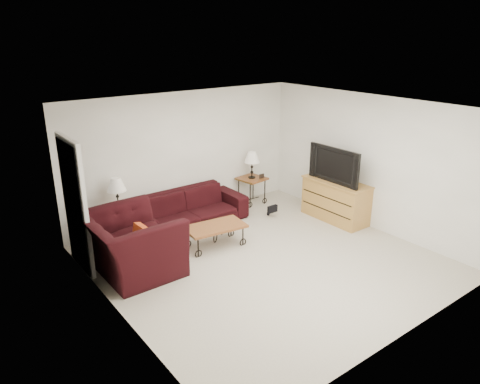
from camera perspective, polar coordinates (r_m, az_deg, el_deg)
name	(u,v)px	position (r m, az deg, el deg)	size (l,w,h in m)	color
ground	(266,261)	(7.49, 3.27, -8.67)	(5.00, 5.00, 0.00)	beige
wall_back	(185,155)	(8.95, -7.00, 4.61)	(5.00, 0.02, 2.50)	white
wall_front	(410,247)	(5.49, 20.75, -6.55)	(5.00, 0.02, 2.50)	white
wall_left	(113,229)	(5.79, -15.79, -4.58)	(0.02, 5.00, 2.50)	white
wall_right	(369,162)	(8.75, 16.05, 3.64)	(0.02, 5.00, 2.50)	white
ceiling	(269,108)	(6.68, 3.69, 10.56)	(5.00, 5.00, 0.00)	white
doorway	(74,207)	(7.35, -20.26, -1.78)	(0.08, 0.94, 2.04)	black
sofa	(189,209)	(8.73, -6.51, -2.13)	(2.27, 0.89, 0.66)	black
side_table_left	(120,224)	(8.36, -14.94, -3.99)	(0.53, 0.53, 0.58)	brown
side_table_right	(252,191)	(9.78, 1.49, 0.19)	(0.53, 0.53, 0.58)	brown
lamp_left	(117,194)	(8.15, -15.30, -0.23)	(0.33, 0.33, 0.58)	black
lamp_right	(252,165)	(9.60, 1.52, 3.46)	(0.33, 0.33, 0.58)	black
photo_frame_left	(114,211)	(8.06, -15.71, -2.36)	(0.12, 0.02, 0.10)	black
photo_frame_right	(262,176)	(9.65, 2.76, 2.03)	(0.12, 0.02, 0.10)	black
coffee_table	(215,236)	(7.89, -3.14, -5.57)	(1.03, 0.56, 0.39)	brown
armchair	(131,244)	(7.17, -13.62, -6.39)	(1.45, 1.27, 0.94)	black
throw_pillow	(141,239)	(7.16, -12.39, -5.89)	(0.43, 0.11, 0.43)	#C44C19
tv_stand	(336,200)	(9.11, 12.04, -1.03)	(0.56, 1.34, 0.80)	#B67E43
television	(338,164)	(8.86, 12.29, 3.46)	(1.20, 0.16, 0.69)	black
backpack	(269,205)	(9.15, 3.64, -1.70)	(0.35, 0.27, 0.45)	black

